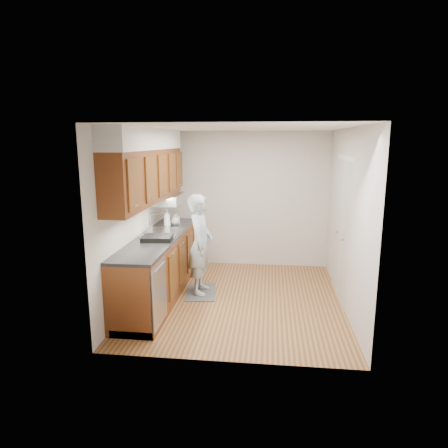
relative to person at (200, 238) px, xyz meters
name	(u,v)px	position (x,y,z in m)	size (l,w,h in m)	color
floor	(239,299)	(0.61, -0.18, -0.88)	(3.50, 3.50, 0.00)	#9D693B
ceiling	(240,128)	(0.61, -0.18, 1.62)	(3.50, 3.50, 0.00)	white
wall_left	(138,215)	(-0.89, -0.18, 0.37)	(0.02, 3.50, 2.50)	beige
wall_right	(347,219)	(2.11, -0.18, 0.37)	(0.02, 3.50, 2.50)	beige
wall_back	(247,200)	(0.61, 1.57, 0.37)	(3.00, 0.02, 2.50)	beige
counter	(160,265)	(-0.59, -0.19, -0.39)	(0.64, 2.80, 1.30)	brown
upper_cabinets	(149,167)	(-0.72, -0.14, 1.07)	(0.47, 2.80, 1.21)	brown
closet_door	(341,230)	(2.10, 0.12, 0.14)	(0.02, 1.22, 2.05)	beige
floor_mat	(201,292)	(0.00, 0.00, -0.87)	(0.44, 0.76, 0.01)	#575759
person	(200,238)	(0.00, 0.00, 0.00)	(0.61, 0.41, 1.73)	#A0B6C3
soap_bottle_a	(167,218)	(-0.62, 0.43, 0.21)	(0.12, 0.12, 0.30)	silver
soap_bottle_b	(177,218)	(-0.53, 0.70, 0.15)	(0.09, 0.09, 0.19)	silver
soap_bottle_c	(175,219)	(-0.54, 0.62, 0.15)	(0.14, 0.14, 0.19)	silver
dish_rack	(157,238)	(-0.54, -0.45, 0.09)	(0.41, 0.35, 0.07)	black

